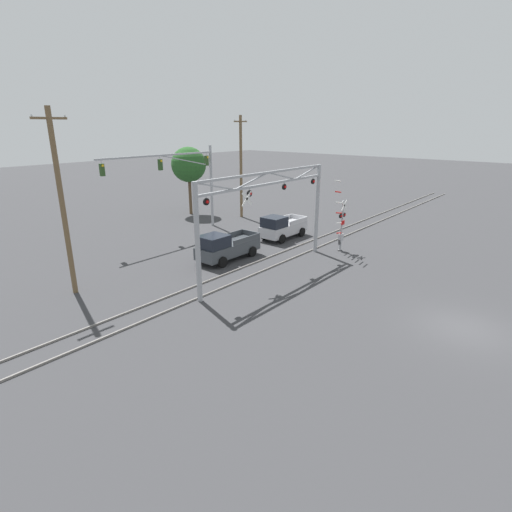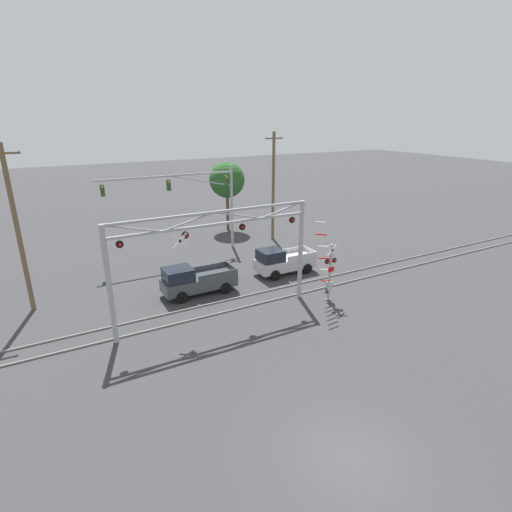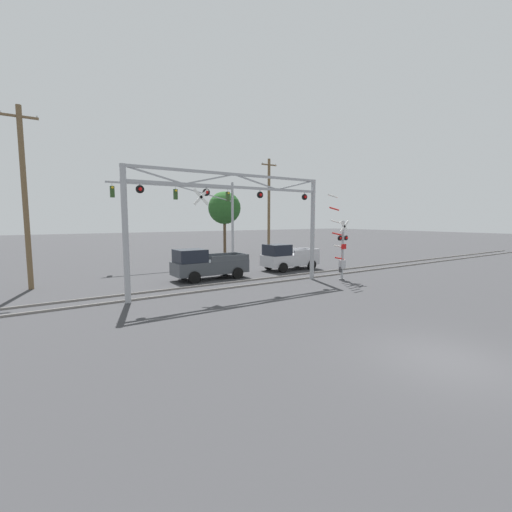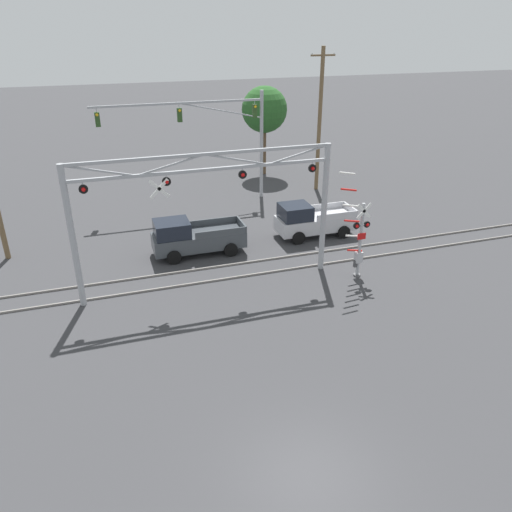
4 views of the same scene
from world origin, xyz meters
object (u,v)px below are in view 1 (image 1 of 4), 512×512
object	(u,v)px
traffic_signal_span	(187,173)
pickup_truck_lead	(225,247)
background_tree_beyond_span	(189,165)
utility_pole_left	(62,203)
pickup_truck_following	(282,227)
crossing_signal_mast	(341,226)
utility_pole_right	(241,166)
crossing_gantry	(267,207)

from	to	relation	value
traffic_signal_span	pickup_truck_lead	world-z (taller)	traffic_signal_span
traffic_signal_span	background_tree_beyond_span	world-z (taller)	traffic_signal_span
utility_pole_left	traffic_signal_span	bearing A→B (deg)	22.53
traffic_signal_span	pickup_truck_following	bearing A→B (deg)	-67.23
crossing_signal_mast	background_tree_beyond_span	distance (m)	19.25
traffic_signal_span	utility_pole_right	distance (m)	7.39
crossing_gantry	crossing_signal_mast	xyz separation A→B (m)	(7.16, -1.38, -2.33)
traffic_signal_span	pickup_truck_following	size ratio (longest dim) A/B	2.45
crossing_signal_mast	traffic_signal_span	world-z (taller)	traffic_signal_span
pickup_truck_following	utility_pole_right	xyz separation A→B (m)	(4.07, 8.22, 4.21)
crossing_gantry	pickup_truck_following	size ratio (longest dim) A/B	2.60
pickup_truck_lead	background_tree_beyond_span	distance (m)	16.88
traffic_signal_span	background_tree_beyond_span	size ratio (longest dim) A/B	1.61
crossing_signal_mast	utility_pole_right	distance (m)	14.66
traffic_signal_span	utility_pole_right	size ratio (longest dim) A/B	1.13
pickup_truck_following	utility_pole_left	bearing A→B (deg)	172.35
background_tree_beyond_span	utility_pole_left	bearing A→B (deg)	-148.91
utility_pole_right	background_tree_beyond_span	distance (m)	5.72
utility_pole_left	background_tree_beyond_span	world-z (taller)	utility_pole_left
crossing_signal_mast	utility_pole_left	xyz separation A→B (m)	(-16.86, 7.75, 3.22)
pickup_truck_lead	background_tree_beyond_span	xyz separation A→B (m)	(8.80, 13.77, 4.22)
crossing_gantry	utility_pole_right	size ratio (longest dim) A/B	1.19
utility_pole_right	background_tree_beyond_span	bearing A→B (deg)	114.85
crossing_gantry	background_tree_beyond_span	xyz separation A→B (m)	(8.81, 17.53, 0.90)
utility_pole_left	utility_pole_right	size ratio (longest dim) A/B	1.00
crossing_gantry	traffic_signal_span	xyz separation A→B (m)	(3.84, 11.98, 0.86)
crossing_signal_mast	utility_pole_left	size ratio (longest dim) A/B	0.55
crossing_gantry	pickup_truck_following	xyz separation A→B (m)	(7.14, 4.11, -3.32)
utility_pole_left	pickup_truck_following	bearing A→B (deg)	-7.65
pickup_truck_lead	utility_pole_right	xyz separation A→B (m)	(11.21, 8.57, 4.21)
background_tree_beyond_span	crossing_signal_mast	bearing A→B (deg)	-94.97
utility_pole_right	crossing_signal_mast	bearing A→B (deg)	-106.45
crossing_signal_mast	background_tree_beyond_span	size ratio (longest dim) A/B	0.78
crossing_gantry	pickup_truck_lead	distance (m)	5.01
crossing_signal_mast	background_tree_beyond_span	xyz separation A→B (m)	(1.64, 18.91, 3.23)
traffic_signal_span	background_tree_beyond_span	distance (m)	7.45
utility_pole_left	utility_pole_right	xyz separation A→B (m)	(20.91, 5.96, -0.00)
crossing_gantry	pickup_truck_lead	xyz separation A→B (m)	(0.01, 3.76, -3.31)
pickup_truck_following	utility_pole_left	size ratio (longest dim) A/B	0.46
crossing_signal_mast	pickup_truck_lead	bearing A→B (deg)	144.32
crossing_signal_mast	utility_pole_left	distance (m)	18.83
traffic_signal_span	crossing_gantry	bearing A→B (deg)	-107.75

